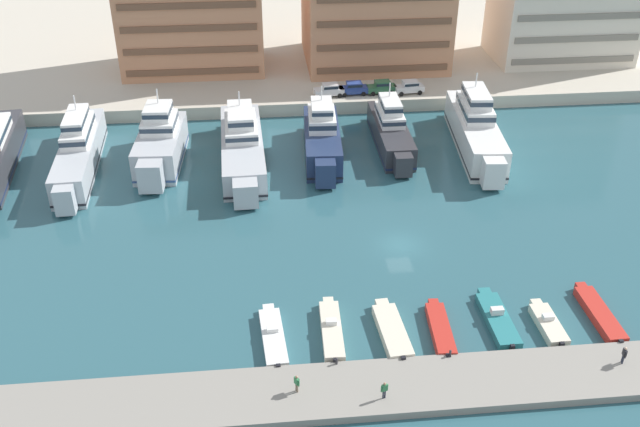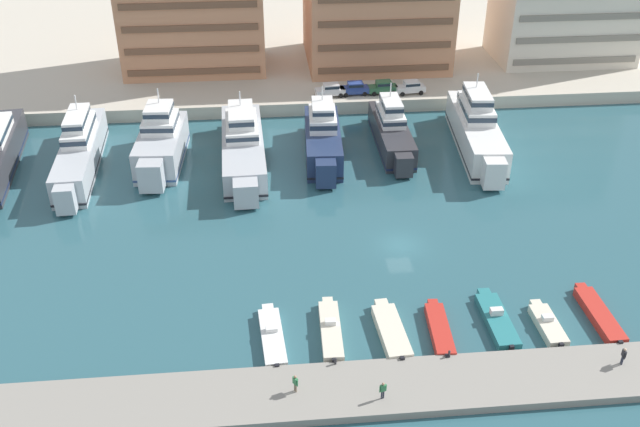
% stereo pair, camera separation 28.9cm
% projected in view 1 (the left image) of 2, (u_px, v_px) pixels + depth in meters
% --- Properties ---
extents(ground_plane, '(400.00, 400.00, 0.00)m').
position_uv_depth(ground_plane, '(401.00, 245.00, 71.39)').
color(ground_plane, '#2D5B66').
extents(quay_promenade, '(180.00, 70.00, 1.81)m').
position_uv_depth(quay_promenade, '(328.00, 31.00, 128.10)').
color(quay_promenade, beige).
rests_on(quay_promenade, ground).
extents(pier_dock, '(120.00, 5.76, 0.69)m').
position_uv_depth(pier_dock, '(451.00, 383.00, 54.64)').
color(pier_dock, gray).
rests_on(pier_dock, ground).
extents(yacht_silver_left, '(4.54, 22.43, 8.18)m').
position_uv_depth(yacht_silver_left, '(79.00, 151.00, 84.06)').
color(yacht_silver_left, silver).
rests_on(yacht_silver_left, ground).
extents(yacht_silver_mid_left, '(5.69, 15.91, 8.74)m').
position_uv_depth(yacht_silver_mid_left, '(160.00, 144.00, 85.13)').
color(yacht_silver_mid_left, silver).
rests_on(yacht_silver_mid_left, ground).
extents(yacht_silver_center_left, '(5.43, 22.77, 7.96)m').
position_uv_depth(yacht_silver_center_left, '(242.00, 145.00, 85.64)').
color(yacht_silver_center_left, silver).
rests_on(yacht_silver_center_left, ground).
extents(yacht_navy_center, '(5.06, 17.52, 8.23)m').
position_uv_depth(yacht_navy_center, '(322.00, 138.00, 86.97)').
color(yacht_navy_center, navy).
rests_on(yacht_navy_center, ground).
extents(yacht_charcoal_center_right, '(3.86, 17.67, 7.59)m').
position_uv_depth(yacht_charcoal_center_right, '(391.00, 131.00, 89.45)').
color(yacht_charcoal_center_right, '#333338').
rests_on(yacht_charcoal_center_right, ground).
extents(yacht_white_mid_right, '(6.09, 22.12, 8.89)m').
position_uv_depth(yacht_white_mid_right, '(476.00, 129.00, 88.59)').
color(yacht_white_mid_right, white).
rests_on(yacht_white_mid_right, ground).
extents(motorboat_white_far_left, '(2.24, 7.98, 1.11)m').
position_uv_depth(motorboat_white_far_left, '(273.00, 337.00, 59.12)').
color(motorboat_white_far_left, white).
rests_on(motorboat_white_far_left, ground).
extents(motorboat_cream_left, '(1.90, 8.12, 1.34)m').
position_uv_depth(motorboat_cream_left, '(332.00, 331.00, 59.66)').
color(motorboat_cream_left, beige).
rests_on(motorboat_cream_left, ground).
extents(motorboat_cream_mid_left, '(2.46, 7.75, 0.89)m').
position_uv_depth(motorboat_cream_mid_left, '(392.00, 331.00, 59.66)').
color(motorboat_cream_mid_left, beige).
rests_on(motorboat_cream_mid_left, ground).
extents(motorboat_red_center_left, '(1.97, 7.39, 0.87)m').
position_uv_depth(motorboat_red_center_left, '(440.00, 329.00, 59.86)').
color(motorboat_red_center_left, red).
rests_on(motorboat_red_center_left, ground).
extents(motorboat_teal_center, '(2.03, 7.97, 1.32)m').
position_uv_depth(motorboat_teal_center, '(497.00, 319.00, 61.06)').
color(motorboat_teal_center, teal).
rests_on(motorboat_teal_center, ground).
extents(motorboat_cream_center_right, '(1.80, 6.04, 1.20)m').
position_uv_depth(motorboat_cream_center_right, '(548.00, 324.00, 60.48)').
color(motorboat_cream_center_right, beige).
rests_on(motorboat_cream_center_right, ground).
extents(motorboat_red_mid_right, '(1.78, 8.16, 0.86)m').
position_uv_depth(motorboat_red_mid_right, '(599.00, 314.00, 61.60)').
color(motorboat_red_mid_right, red).
rests_on(motorboat_red_mid_right, ground).
extents(car_white_far_left, '(4.24, 2.21, 1.80)m').
position_uv_depth(car_white_far_left, '(329.00, 90.00, 99.19)').
color(car_white_far_left, white).
rests_on(car_white_far_left, quay_promenade).
extents(car_blue_left, '(4.16, 2.05, 1.80)m').
position_uv_depth(car_blue_left, '(353.00, 88.00, 99.75)').
color(car_blue_left, '#28428E').
rests_on(car_blue_left, quay_promenade).
extents(car_green_mid_left, '(4.21, 2.16, 1.80)m').
position_uv_depth(car_green_mid_left, '(382.00, 87.00, 100.15)').
color(car_green_mid_left, '#2D6642').
rests_on(car_green_mid_left, quay_promenade).
extents(car_white_center_left, '(4.25, 2.24, 1.80)m').
position_uv_depth(car_white_center_left, '(409.00, 87.00, 100.13)').
color(car_white_center_left, white).
rests_on(car_white_center_left, quay_promenade).
extents(apartment_block_left, '(21.41, 18.26, 19.39)m').
position_uv_depth(apartment_block_left, '(374.00, 4.00, 108.06)').
color(apartment_block_left, tan).
rests_on(apartment_block_left, quay_promenade).
extents(pedestrian_near_edge, '(0.26, 0.62, 1.60)m').
position_uv_depth(pedestrian_near_edge, '(624.00, 354.00, 55.58)').
color(pedestrian_near_edge, '#282D3D').
rests_on(pedestrian_near_edge, pier_dock).
extents(pedestrian_mid_deck, '(0.58, 0.32, 1.54)m').
position_uv_depth(pedestrian_mid_deck, '(384.00, 389.00, 52.44)').
color(pedestrian_mid_deck, '#282D3D').
rests_on(pedestrian_mid_deck, pier_dock).
extents(pedestrian_far_side, '(0.41, 0.53, 1.58)m').
position_uv_depth(pedestrian_far_side, '(297.00, 382.00, 52.99)').
color(pedestrian_far_side, '#7A6B56').
rests_on(pedestrian_far_side, pier_dock).
extents(bollard_west, '(0.20, 0.20, 0.61)m').
position_uv_depth(bollard_west, '(337.00, 361.00, 55.80)').
color(bollard_west, '#2D2D33').
rests_on(bollard_west, pier_dock).
extents(bollard_west_mid, '(0.20, 0.20, 0.61)m').
position_uv_depth(bollard_west_mid, '(450.00, 353.00, 56.57)').
color(bollard_west_mid, '#2D2D33').
rests_on(bollard_west_mid, pier_dock).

